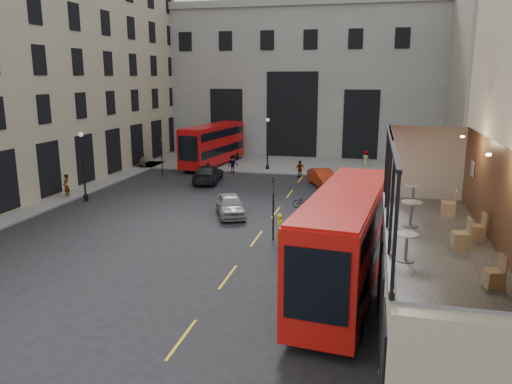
% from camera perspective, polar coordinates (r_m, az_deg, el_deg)
% --- Properties ---
extents(ground, '(140.00, 140.00, 0.00)m').
position_cam_1_polar(ground, '(18.63, -2.48, -17.17)').
color(ground, black).
rests_on(ground, ground).
extents(host_frontage, '(3.00, 11.00, 4.50)m').
position_cam_1_polar(host_frontage, '(17.17, 19.35, -12.25)').
color(host_frontage, tan).
rests_on(host_frontage, ground).
extents(cafe_floor, '(3.00, 10.00, 0.10)m').
position_cam_1_polar(cafe_floor, '(16.35, 19.95, -4.92)').
color(cafe_floor, slate).
rests_on(cafe_floor, host_frontage).
extents(gateway, '(35.00, 10.60, 18.00)m').
position_cam_1_polar(gateway, '(64.18, 4.91, 12.97)').
color(gateway, '#98968E').
rests_on(gateway, ground).
extents(pavement_far, '(40.00, 12.00, 0.12)m').
position_cam_1_polar(pavement_far, '(55.29, 2.17, 3.30)').
color(pavement_far, slate).
rests_on(pavement_far, ground).
extents(traffic_light_near, '(0.16, 0.20, 3.80)m').
position_cam_1_polar(traffic_light_near, '(28.87, 2.00, -0.91)').
color(traffic_light_near, black).
rests_on(traffic_light_near, ground).
extents(traffic_light_far, '(0.16, 0.20, 3.80)m').
position_cam_1_polar(traffic_light_far, '(48.14, -10.76, 4.48)').
color(traffic_light_far, black).
rests_on(traffic_light_far, ground).
extents(street_lamp_a, '(0.36, 0.36, 5.33)m').
position_cam_1_polar(street_lamp_a, '(40.37, -19.09, 2.34)').
color(street_lamp_a, black).
rests_on(street_lamp_a, ground).
extents(street_lamp_b, '(0.36, 0.36, 5.33)m').
position_cam_1_polar(street_lamp_b, '(51.05, 1.33, 5.15)').
color(street_lamp_b, black).
rests_on(street_lamp_b, ground).
extents(bus_near, '(3.85, 11.83, 4.64)m').
position_cam_1_polar(bus_near, '(22.00, 10.20, -5.10)').
color(bus_near, red).
rests_on(bus_near, ground).
extents(bus_far, '(4.02, 11.30, 4.41)m').
position_cam_1_polar(bus_far, '(53.90, -4.93, 5.61)').
color(bus_far, '#B80C0E').
rests_on(bus_far, ground).
extents(car_a, '(3.34, 4.73, 1.49)m').
position_cam_1_polar(car_a, '(34.45, -2.95, -1.50)').
color(car_a, gray).
rests_on(car_a, ground).
extents(car_b, '(3.34, 4.72, 1.48)m').
position_cam_1_polar(car_b, '(44.21, 7.65, 1.63)').
color(car_b, '#9D2509').
rests_on(car_b, ground).
extents(car_c, '(2.95, 5.65, 1.56)m').
position_cam_1_polar(car_c, '(45.56, -5.52, 2.08)').
color(car_c, black).
rests_on(car_c, ground).
extents(bicycle, '(1.74, 1.14, 0.86)m').
position_cam_1_polar(bicycle, '(36.85, 5.47, -1.09)').
color(bicycle, gray).
rests_on(bicycle, ground).
extents(cyclist, '(0.57, 0.77, 1.94)m').
position_cam_1_polar(cyclist, '(28.09, 2.81, -4.40)').
color(cyclist, yellow).
rests_on(cyclist, ground).
extents(pedestrian_a, '(0.91, 0.78, 1.63)m').
position_cam_1_polar(pedestrian_a, '(52.99, -12.77, 3.39)').
color(pedestrian_a, gray).
rests_on(pedestrian_a, ground).
extents(pedestrian_b, '(1.31, 1.30, 1.81)m').
position_cam_1_polar(pedestrian_b, '(49.76, -2.65, 3.19)').
color(pedestrian_b, gray).
rests_on(pedestrian_b, ground).
extents(pedestrian_c, '(0.99, 0.92, 1.63)m').
position_cam_1_polar(pedestrian_c, '(47.74, 5.05, 2.63)').
color(pedestrian_c, gray).
rests_on(pedestrian_c, ground).
extents(pedestrian_d, '(1.00, 0.93, 1.71)m').
position_cam_1_polar(pedestrian_d, '(54.61, 12.42, 3.73)').
color(pedestrian_d, gray).
rests_on(pedestrian_d, ground).
extents(pedestrian_e, '(0.62, 0.79, 1.90)m').
position_cam_1_polar(pedestrian_e, '(42.16, -20.87, 0.62)').
color(pedestrian_e, gray).
rests_on(pedestrian_e, ground).
extents(cafe_table_near, '(0.61, 0.61, 0.76)m').
position_cam_1_polar(cafe_table_near, '(13.77, 16.83, -5.59)').
color(cafe_table_near, beige).
rests_on(cafe_table_near, cafe_floor).
extents(cafe_table_mid, '(0.67, 0.67, 0.84)m').
position_cam_1_polar(cafe_table_mid, '(16.94, 17.32, -1.98)').
color(cafe_table_mid, beige).
rests_on(cafe_table_mid, cafe_floor).
extents(cafe_table_far, '(0.62, 0.62, 0.78)m').
position_cam_1_polar(cafe_table_far, '(19.89, 17.53, 0.05)').
color(cafe_table_far, silver).
rests_on(cafe_table_far, cafe_floor).
extents(cafe_chair_a, '(0.47, 0.47, 0.79)m').
position_cam_1_polar(cafe_chair_a, '(12.92, 25.56, -8.81)').
color(cafe_chair_a, tan).
rests_on(cafe_chair_a, cafe_floor).
extents(cafe_chair_b, '(0.49, 0.49, 0.91)m').
position_cam_1_polar(cafe_chair_b, '(15.33, 22.40, -5.03)').
color(cafe_chair_b, tan).
rests_on(cafe_chair_b, cafe_floor).
extents(cafe_chair_c, '(0.45, 0.45, 0.83)m').
position_cam_1_polar(cafe_chair_c, '(16.38, 23.93, -4.13)').
color(cafe_chair_c, tan).
rests_on(cafe_chair_c, cafe_floor).
extents(cafe_chair_d, '(0.48, 0.48, 0.93)m').
position_cam_1_polar(cafe_chair_d, '(18.78, 21.16, -1.69)').
color(cafe_chair_d, tan).
rests_on(cafe_chair_d, cafe_floor).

